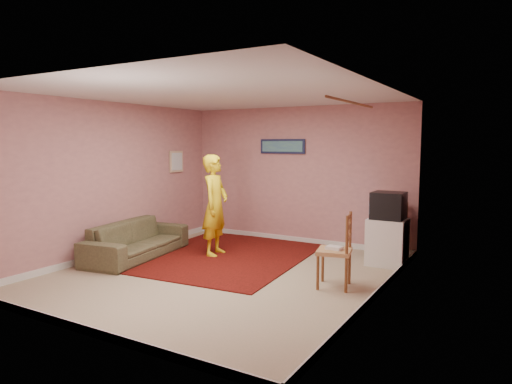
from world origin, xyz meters
The scene contains 26 objects.
ground centered at (0.00, 0.00, 0.00)m, with size 5.00×5.00×0.00m, color tan.
wall_back centered at (0.00, 2.50, 1.30)m, with size 4.50×0.02×2.60m, color tan.
wall_front centered at (0.00, -2.50, 1.30)m, with size 4.50×0.02×2.60m, color tan.
wall_left centered at (-2.25, 0.00, 1.30)m, with size 0.02×5.00×2.60m, color tan.
wall_right centered at (2.25, 0.00, 1.30)m, with size 0.02×5.00×2.60m, color tan.
ceiling centered at (0.00, 0.00, 2.60)m, with size 4.50×5.00×0.02m, color silver.
baseboard_back centered at (0.00, 2.49, 0.05)m, with size 4.50×0.02×0.10m, color silver.
baseboard_front centered at (0.00, -2.49, 0.05)m, with size 4.50×0.02×0.10m, color silver.
baseboard_left centered at (-2.24, 0.00, 0.05)m, with size 0.02×5.00×0.10m, color silver.
baseboard_right centered at (2.24, 0.00, 0.05)m, with size 0.02×5.00×0.10m, color silver.
window centered at (2.24, -0.90, 1.45)m, with size 0.01×1.10×1.50m, color black.
curtain_sheer centered at (2.23, -1.05, 1.25)m, with size 0.01×0.75×2.10m, color white.
curtain_floral centered at (2.21, -0.35, 1.25)m, with size 0.01×0.35×2.10m, color beige.
curtain_rod centered at (2.20, -0.90, 2.32)m, with size 0.02×0.02×1.40m, color brown.
picture_back centered at (-0.30, 2.47, 1.85)m, with size 0.95×0.04×0.28m.
picture_left centered at (-2.22, 1.60, 1.55)m, with size 0.04×0.38×0.42m.
area_rug centered at (-0.57, 0.88, 0.01)m, with size 2.61×3.26×0.02m, color black.
tv_cabinet centered at (1.95, 1.71, 0.37)m, with size 0.57×0.52×0.73m, color silver.
crt_tv centered at (1.95, 1.71, 0.94)m, with size 0.50×0.44×0.42m.
chair_a centered at (1.94, 2.20, 0.57)m, with size 0.48×0.47×0.50m.
dvd_player centered at (1.94, 2.20, 0.50)m, with size 0.34×0.24×0.06m, color #A8A8AD.
blue_throw centered at (1.94, 2.20, 0.75)m, with size 0.36×0.04×0.37m, color #8EB5E8.
chair_b centered at (1.63, 0.22, 0.61)m, with size 0.52×0.53×0.54m.
game_console centered at (1.63, 0.22, 0.53)m, with size 0.20×0.15×0.04m, color silver.
sofa centered at (-1.80, 0.06, 0.30)m, with size 2.05×0.80×0.60m, color brown.
person centered at (-0.76, 0.86, 0.86)m, with size 0.63×0.41×1.72m, color yellow.
Camera 1 is at (3.72, -5.42, 1.91)m, focal length 32.00 mm.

